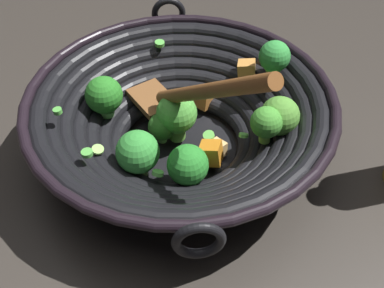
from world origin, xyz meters
The scene contains 2 objects.
ground_plane centered at (0.00, 0.00, 0.00)m, with size 4.00×4.00×0.00m, color #332D28.
wok centered at (0.00, 0.00, 0.07)m, with size 0.41×0.44×0.24m.
Camera 1 is at (0.07, -0.47, 0.49)m, focal length 45.49 mm.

